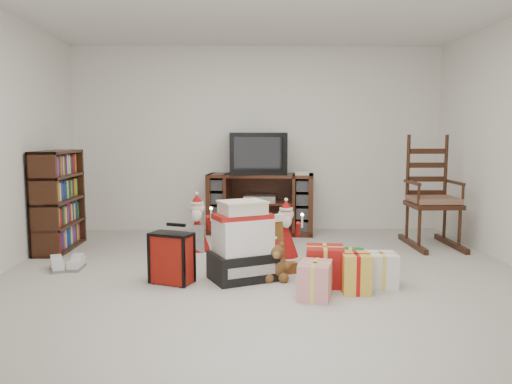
{
  "coord_description": "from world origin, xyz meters",
  "views": [
    {
      "loc": [
        -0.2,
        -4.37,
        1.31
      ],
      "look_at": [
        -0.07,
        0.6,
        0.74
      ],
      "focal_mm": 35.0,
      "sensor_mm": 36.0,
      "label": 1
    }
  ],
  "objects_px": {
    "bookshelf": "(59,202)",
    "gift_pile": "(243,246)",
    "red_suitcase": "(172,258)",
    "crt_television": "(258,153)",
    "teddy_bear": "(275,263)",
    "santa_figurine": "(286,237)",
    "mrs_claus_figurine": "(197,231)",
    "tv_stand": "(261,204)",
    "rocking_chair": "(431,206)",
    "sneaker_pair": "(67,265)",
    "gift_cluster": "(348,272)"
  },
  "relations": [
    {
      "from": "bookshelf",
      "to": "gift_pile",
      "type": "bearing_deg",
      "value": -31.28
    },
    {
      "from": "red_suitcase",
      "to": "crt_television",
      "type": "xyz_separation_m",
      "value": [
        0.83,
        2.29,
        0.84
      ]
    },
    {
      "from": "crt_television",
      "to": "teddy_bear",
      "type": "bearing_deg",
      "value": -88.79
    },
    {
      "from": "santa_figurine",
      "to": "mrs_claus_figurine",
      "type": "relative_size",
      "value": 0.95
    },
    {
      "from": "tv_stand",
      "to": "gift_pile",
      "type": "height_order",
      "value": "tv_stand"
    },
    {
      "from": "tv_stand",
      "to": "mrs_claus_figurine",
      "type": "distance_m",
      "value": 1.4
    },
    {
      "from": "gift_pile",
      "to": "mrs_claus_figurine",
      "type": "xyz_separation_m",
      "value": [
        -0.5,
        0.98,
        -0.05
      ]
    },
    {
      "from": "rocking_chair",
      "to": "crt_television",
      "type": "height_order",
      "value": "rocking_chair"
    },
    {
      "from": "crt_television",
      "to": "bookshelf",
      "type": "bearing_deg",
      "value": -160.1
    },
    {
      "from": "teddy_bear",
      "to": "sneaker_pair",
      "type": "bearing_deg",
      "value": 169.22
    },
    {
      "from": "teddy_bear",
      "to": "red_suitcase",
      "type": "bearing_deg",
      "value": -173.89
    },
    {
      "from": "gift_pile",
      "to": "teddy_bear",
      "type": "xyz_separation_m",
      "value": [
        0.3,
        -0.01,
        -0.16
      ]
    },
    {
      "from": "bookshelf",
      "to": "gift_cluster",
      "type": "distance_m",
      "value": 3.41
    },
    {
      "from": "gift_pile",
      "to": "crt_television",
      "type": "bearing_deg",
      "value": 61.6
    },
    {
      "from": "red_suitcase",
      "to": "mrs_claus_figurine",
      "type": "relative_size",
      "value": 0.79
    },
    {
      "from": "rocking_chair",
      "to": "mrs_claus_figurine",
      "type": "height_order",
      "value": "rocking_chair"
    },
    {
      "from": "mrs_claus_figurine",
      "to": "crt_television",
      "type": "distance_m",
      "value": 1.6
    },
    {
      "from": "bookshelf",
      "to": "teddy_bear",
      "type": "xyz_separation_m",
      "value": [
        2.4,
        -1.29,
        -0.4
      ]
    },
    {
      "from": "rocking_chair",
      "to": "teddy_bear",
      "type": "height_order",
      "value": "rocking_chair"
    },
    {
      "from": "rocking_chair",
      "to": "gift_pile",
      "type": "relative_size",
      "value": 1.94
    },
    {
      "from": "red_suitcase",
      "to": "sneaker_pair",
      "type": "bearing_deg",
      "value": 179.72
    },
    {
      "from": "mrs_claus_figurine",
      "to": "sneaker_pair",
      "type": "relative_size",
      "value": 1.94
    },
    {
      "from": "rocking_chair",
      "to": "gift_cluster",
      "type": "relative_size",
      "value": 1.48
    },
    {
      "from": "red_suitcase",
      "to": "santa_figurine",
      "type": "distance_m",
      "value": 1.34
    },
    {
      "from": "tv_stand",
      "to": "red_suitcase",
      "type": "relative_size",
      "value": 2.72
    },
    {
      "from": "teddy_bear",
      "to": "mrs_claus_figurine",
      "type": "relative_size",
      "value": 0.51
    },
    {
      "from": "bookshelf",
      "to": "red_suitcase",
      "type": "height_order",
      "value": "bookshelf"
    },
    {
      "from": "rocking_chair",
      "to": "gift_pile",
      "type": "distance_m",
      "value": 2.63
    },
    {
      "from": "rocking_chair",
      "to": "teddy_bear",
      "type": "xyz_separation_m",
      "value": [
        -1.94,
        -1.38,
        -0.32
      ]
    },
    {
      "from": "bookshelf",
      "to": "sneaker_pair",
      "type": "bearing_deg",
      "value": -66.92
    },
    {
      "from": "rocking_chair",
      "to": "gift_pile",
      "type": "height_order",
      "value": "rocking_chair"
    },
    {
      "from": "santa_figurine",
      "to": "tv_stand",
      "type": "bearing_deg",
      "value": 98.2
    },
    {
      "from": "rocking_chair",
      "to": "crt_television",
      "type": "bearing_deg",
      "value": 158.01
    },
    {
      "from": "tv_stand",
      "to": "rocking_chair",
      "type": "bearing_deg",
      "value": -13.78
    },
    {
      "from": "santa_figurine",
      "to": "gift_cluster",
      "type": "xyz_separation_m",
      "value": [
        0.46,
        -0.95,
        -0.11
      ]
    },
    {
      "from": "teddy_bear",
      "to": "crt_television",
      "type": "bearing_deg",
      "value": 92.58
    },
    {
      "from": "gift_cluster",
      "to": "sneaker_pair",
      "type": "bearing_deg",
      "value": 166.22
    },
    {
      "from": "rocking_chair",
      "to": "mrs_claus_figurine",
      "type": "bearing_deg",
      "value": -172.29
    },
    {
      "from": "bookshelf",
      "to": "santa_figurine",
      "type": "distance_m",
      "value": 2.64
    },
    {
      "from": "gift_cluster",
      "to": "mrs_claus_figurine",
      "type": "bearing_deg",
      "value": 138.29
    },
    {
      "from": "gift_cluster",
      "to": "santa_figurine",
      "type": "bearing_deg",
      "value": 115.52
    },
    {
      "from": "mrs_claus_figurine",
      "to": "gift_cluster",
      "type": "xyz_separation_m",
      "value": [
        1.41,
        -1.25,
        -0.12
      ]
    },
    {
      "from": "tv_stand",
      "to": "bookshelf",
      "type": "xyz_separation_m",
      "value": [
        -2.35,
        -0.88,
        0.15
      ]
    },
    {
      "from": "rocking_chair",
      "to": "red_suitcase",
      "type": "distance_m",
      "value": 3.23
    },
    {
      "from": "teddy_bear",
      "to": "mrs_claus_figurine",
      "type": "distance_m",
      "value": 1.28
    },
    {
      "from": "santa_figurine",
      "to": "teddy_bear",
      "type": "bearing_deg",
      "value": -102.59
    },
    {
      "from": "rocking_chair",
      "to": "santa_figurine",
      "type": "height_order",
      "value": "rocking_chair"
    },
    {
      "from": "red_suitcase",
      "to": "sneaker_pair",
      "type": "height_order",
      "value": "red_suitcase"
    },
    {
      "from": "red_suitcase",
      "to": "crt_television",
      "type": "bearing_deg",
      "value": 93.71
    },
    {
      "from": "gift_pile",
      "to": "sneaker_pair",
      "type": "bearing_deg",
      "value": 144.57
    }
  ]
}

